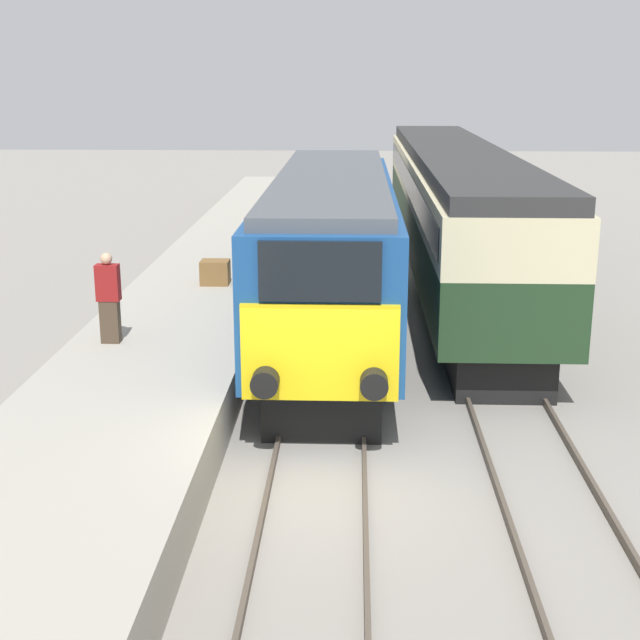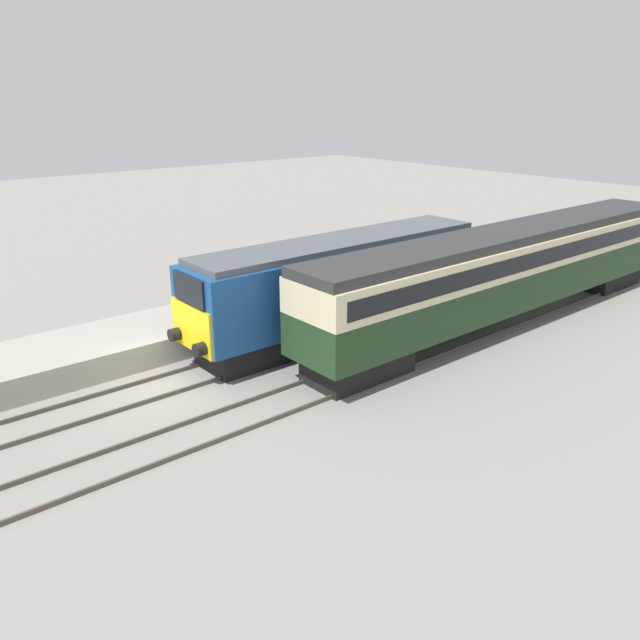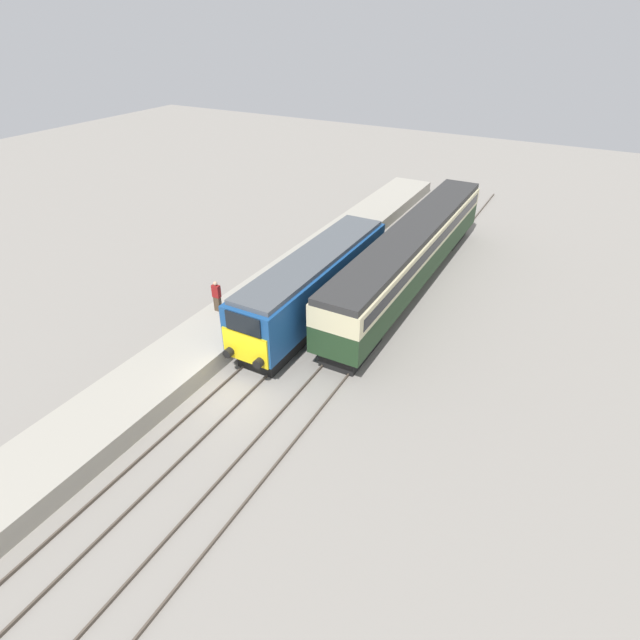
{
  "view_description": "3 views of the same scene",
  "coord_description": "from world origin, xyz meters",
  "views": [
    {
      "loc": [
        0.52,
        -12.19,
        6.01
      ],
      "look_at": [
        0.0,
        1.12,
        2.3
      ],
      "focal_mm": 50.0,
      "sensor_mm": 36.0,
      "label": 1
    },
    {
      "loc": [
        17.34,
        -7.87,
        8.92
      ],
      "look_at": [
        1.7,
        5.12,
        1.6
      ],
      "focal_mm": 35.0,
      "sensor_mm": 36.0,
      "label": 2
    },
    {
      "loc": [
        12.05,
        -13.68,
        15.01
      ],
      "look_at": [
        1.7,
        5.12,
        1.6
      ],
      "focal_mm": 28.0,
      "sensor_mm": 36.0,
      "label": 3
    }
  ],
  "objects": [
    {
      "name": "luggage_crate",
      "position": [
        -2.92,
        9.24,
        1.24
      ],
      "size": [
        0.7,
        0.56,
        0.6
      ],
      "color": "brown",
      "rests_on": "platform_left"
    },
    {
      "name": "rails_far_track",
      "position": [
        3.4,
        5.0,
        0.07
      ],
      "size": [
        1.5,
        60.0,
        0.14
      ],
      "color": "#4C4238",
      "rests_on": "ground_plane"
    },
    {
      "name": "ground_plane",
      "position": [
        0.0,
        0.0,
        0.0
      ],
      "size": [
        120.0,
        120.0,
        0.0
      ],
      "primitive_type": "plane",
      "color": "gray"
    },
    {
      "name": "person_on_platform",
      "position": [
        -4.19,
        4.24,
        1.83
      ],
      "size": [
        0.44,
        0.26,
        1.77
      ],
      "color": "#473828",
      "rests_on": "platform_left"
    },
    {
      "name": "passenger_carriage",
      "position": [
        3.4,
        13.78,
        2.42
      ],
      "size": [
        2.75,
        21.21,
        3.95
      ],
      "color": "black",
      "rests_on": "ground_plane"
    },
    {
      "name": "locomotive",
      "position": [
        0.0,
        7.62,
        2.14
      ],
      "size": [
        2.7,
        13.51,
        3.84
      ],
      "color": "black",
      "rests_on": "ground_plane"
    },
    {
      "name": "platform_left",
      "position": [
        -3.3,
        8.0,
        0.47
      ],
      "size": [
        3.5,
        50.0,
        0.94
      ],
      "color": "#9E998C",
      "rests_on": "ground_plane"
    },
    {
      "name": "rails_near_track",
      "position": [
        0.0,
        5.0,
        0.07
      ],
      "size": [
        1.51,
        60.0,
        0.14
      ],
      "color": "#4C4238",
      "rests_on": "ground_plane"
    }
  ]
}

